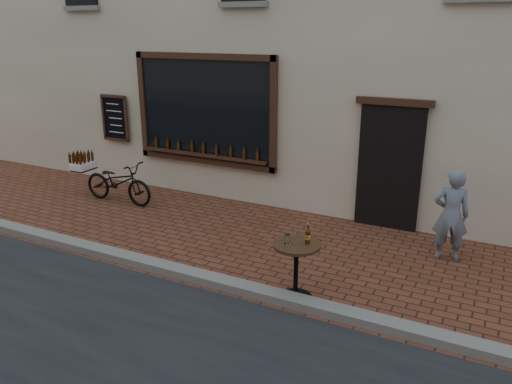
% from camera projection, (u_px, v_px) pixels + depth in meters
% --- Properties ---
extents(ground, '(90.00, 90.00, 0.00)m').
position_uv_depth(ground, '(190.00, 286.00, 6.98)').
color(ground, '#562C1C').
rests_on(ground, ground).
extents(kerb, '(90.00, 0.25, 0.12)m').
position_uv_depth(kerb, '(197.00, 276.00, 7.13)').
color(kerb, slate).
rests_on(kerb, ground).
extents(cargo_bicycle, '(1.96, 0.58, 0.93)m').
position_uv_depth(cargo_bicycle, '(117.00, 181.00, 10.22)').
color(cargo_bicycle, black).
rests_on(cargo_bicycle, ground).
extents(bistro_table, '(0.62, 0.62, 1.07)m').
position_uv_depth(bistro_table, '(296.00, 260.00, 6.49)').
color(bistro_table, black).
rests_on(bistro_table, ground).
extents(pedestrian, '(0.60, 0.46, 1.46)m').
position_uv_depth(pedestrian, '(451.00, 215.00, 7.58)').
color(pedestrian, slate).
rests_on(pedestrian, ground).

